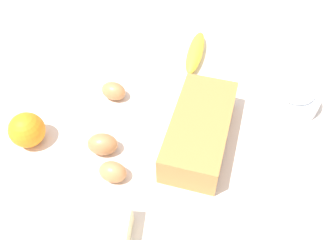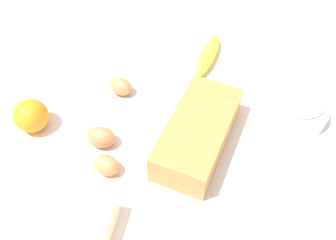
% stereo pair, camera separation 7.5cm
% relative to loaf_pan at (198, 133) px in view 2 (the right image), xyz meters
% --- Properties ---
extents(ground_plane, '(2.40, 2.40, 0.02)m').
position_rel_loaf_pan_xyz_m(ground_plane, '(0.01, -0.08, -0.05)').
color(ground_plane, beige).
extents(loaf_pan, '(0.30, 0.19, 0.08)m').
position_rel_loaf_pan_xyz_m(loaf_pan, '(0.00, 0.00, 0.00)').
color(loaf_pan, '#B77A3D').
rests_on(loaf_pan, ground_plane).
extents(sugar_bowl, '(0.13, 0.13, 0.07)m').
position_rel_loaf_pan_xyz_m(sugar_bowl, '(-0.22, 0.16, -0.01)').
color(sugar_bowl, white).
rests_on(sugar_bowl, ground_plane).
extents(banana, '(0.19, 0.09, 0.04)m').
position_rel_loaf_pan_xyz_m(banana, '(-0.27, -0.14, -0.02)').
color(banana, yellow).
rests_on(banana, ground_plane).
extents(orange_fruit, '(0.08, 0.08, 0.08)m').
position_rel_loaf_pan_xyz_m(orange_fruit, '(0.19, -0.36, 0.00)').
color(orange_fruit, orange).
rests_on(orange_fruit, ground_plane).
extents(butter_block, '(0.11, 0.09, 0.06)m').
position_rel_loaf_pan_xyz_m(butter_block, '(0.30, -0.04, -0.01)').
color(butter_block, '#F4EDB2').
rests_on(butter_block, ground_plane).
extents(egg_near_butter, '(0.08, 0.09, 0.05)m').
position_rel_loaf_pan_xyz_m(egg_near_butter, '(0.13, -0.18, -0.02)').
color(egg_near_butter, '#AE7647').
rests_on(egg_near_butter, ground_plane).
extents(egg_beside_bowl, '(0.06, 0.07, 0.05)m').
position_rel_loaf_pan_xyz_m(egg_beside_bowl, '(0.18, -0.12, -0.02)').
color(egg_beside_bowl, '#B87D4B').
rests_on(egg_beside_bowl, ground_plane).
extents(egg_loose, '(0.05, 0.07, 0.05)m').
position_rel_loaf_pan_xyz_m(egg_loose, '(-0.02, -0.26, -0.02)').
color(egg_loose, '#B47949').
rests_on(egg_loose, ground_plane).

